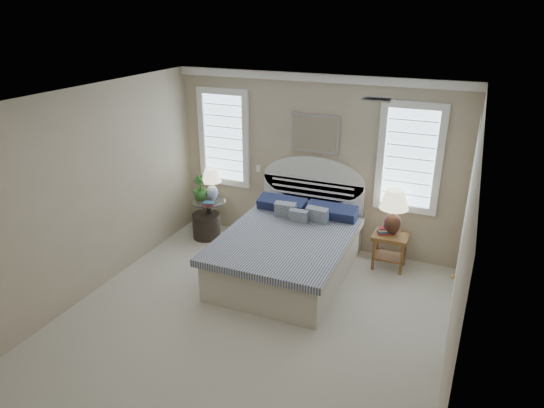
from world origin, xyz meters
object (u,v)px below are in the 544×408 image
at_px(bed, 290,248).
at_px(side_table_left, 209,215).
at_px(lamp_left, 212,181).
at_px(nightstand_right, 390,244).
at_px(lamp_right, 394,207).
at_px(floor_pot, 206,226).

relative_size(bed, side_table_left, 3.61).
bearing_deg(lamp_left, side_table_left, -98.00).
distance_m(bed, lamp_left, 1.86).
height_order(nightstand_right, lamp_right, lamp_right).
xyz_separation_m(bed, lamp_left, (-1.64, 0.69, 0.57)).
bearing_deg(nightstand_right, lamp_right, 100.10).
distance_m(bed, nightstand_right, 1.47).
bearing_deg(side_table_left, nightstand_right, 1.94).
distance_m(bed, side_table_left, 1.75).
bearing_deg(bed, side_table_left, 160.26).
bearing_deg(bed, lamp_right, 30.33).
relative_size(side_table_left, floor_pot, 1.38).
bearing_deg(side_table_left, lamp_left, 82.00).
xyz_separation_m(side_table_left, lamp_right, (2.94, 0.16, 0.55)).
bearing_deg(nightstand_right, bed, -151.97).
height_order(bed, floor_pot, bed).
distance_m(bed, floor_pot, 1.77).
height_order(floor_pot, lamp_left, lamp_left).
distance_m(side_table_left, floor_pot, 0.19).
xyz_separation_m(side_table_left, floor_pot, (-0.03, -0.06, -0.18)).
distance_m(bed, lamp_right, 1.59).
bearing_deg(floor_pot, nightstand_right, 3.14).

